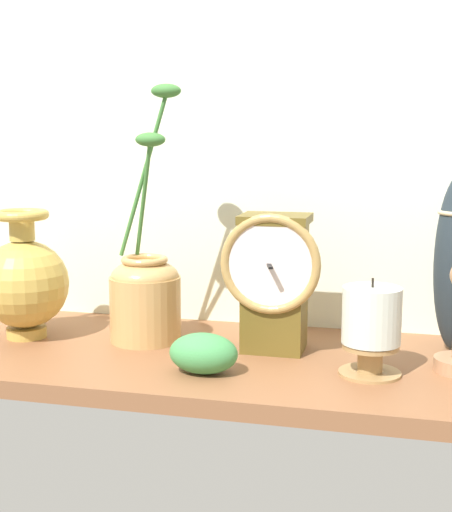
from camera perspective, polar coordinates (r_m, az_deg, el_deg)
name	(u,v)px	position (r cm, az deg, el deg)	size (l,w,h in cm)	color
ground_plane	(189,359)	(104.72, -2.95, -8.11)	(100.00, 36.00, 2.40)	brown
back_wall	(221,122)	(117.68, -0.40, 10.48)	(120.00, 2.00, 65.00)	white
mantel_clock	(274,279)	(101.87, 3.78, -1.80)	(13.95, 10.55, 20.06)	brown
brass_vase_bulbous	(24,281)	(113.38, -15.60, -1.94)	(13.31, 13.31, 19.49)	gold
brass_vase_jar	(146,292)	(108.30, -6.36, -2.80)	(11.20, 10.64, 37.64)	tan
pillar_candle_front	(371,326)	(94.40, 11.37, -5.43)	(8.05, 8.05, 12.66)	#A37F4D
ivy_sprig	(203,353)	(94.23, -1.79, -7.67)	(9.03, 6.32, 5.27)	#418E4C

